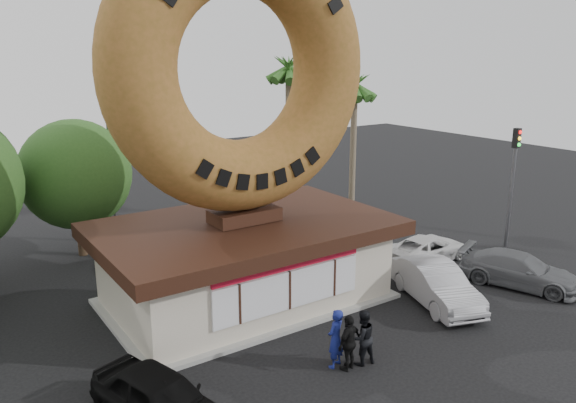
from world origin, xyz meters
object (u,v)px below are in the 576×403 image
at_px(car_white, 427,248).
at_px(person_center, 362,337).
at_px(street_lamp, 113,157).
at_px(traffic_signal, 513,173).
at_px(person_left, 335,338).
at_px(car_black, 161,400).
at_px(giant_donut, 241,69).
at_px(car_silver, 436,284).
at_px(car_grey, 519,270).
at_px(donut_shop, 246,259).
at_px(person_right, 349,342).

bearing_deg(car_white, person_center, 116.26).
height_order(street_lamp, traffic_signal, street_lamp).
height_order(person_left, car_black, person_left).
distance_m(giant_donut, person_left, 9.94).
relative_size(giant_donut, car_silver, 2.16).
bearing_deg(traffic_signal, car_white, 168.13).
relative_size(street_lamp, car_grey, 1.64).
distance_m(car_grey, car_white, 4.33).
distance_m(donut_shop, street_lamp, 10.54).
bearing_deg(person_right, donut_shop, -105.04).
xyz_separation_m(street_lamp, car_silver, (7.92, -14.41, -3.69)).
height_order(street_lamp, car_silver, street_lamp).
distance_m(person_left, person_right, 0.45).
bearing_deg(car_silver, street_lamp, 136.88).
relative_size(donut_shop, traffic_signal, 1.84).
xyz_separation_m(person_left, car_grey, (10.42, 0.57, -0.26)).
relative_size(street_lamp, car_black, 1.78).
height_order(giant_donut, car_white, giant_donut).
bearing_deg(giant_donut, car_white, -6.27).
xyz_separation_m(giant_donut, car_silver, (6.07, -4.41, -8.23)).
bearing_deg(car_white, person_left, 112.40).
height_order(car_silver, car_grey, car_silver).
distance_m(car_black, car_silver, 11.88).
distance_m(giant_donut, traffic_signal, 15.05).
relative_size(person_left, car_black, 0.43).
bearing_deg(car_silver, person_left, -149.14).
bearing_deg(person_center, car_white, -141.86).
bearing_deg(giant_donut, street_lamp, 100.51).
relative_size(giant_donut, car_white, 2.35).
xyz_separation_m(person_right, car_silver, (5.95, 1.78, -0.12)).
bearing_deg(person_left, donut_shop, -112.75).
bearing_deg(car_black, giant_donut, 27.05).
relative_size(donut_shop, person_center, 6.13).
height_order(person_left, person_center, person_left).
bearing_deg(street_lamp, traffic_signal, -37.14).
height_order(person_right, car_black, person_right).
distance_m(street_lamp, car_white, 16.15).
distance_m(person_left, car_silver, 6.35).
distance_m(person_center, car_silver, 5.67).
height_order(donut_shop, giant_donut, giant_donut).
distance_m(car_black, car_white, 15.72).
bearing_deg(donut_shop, person_center, -83.68).
bearing_deg(car_white, person_right, 114.80).
relative_size(person_left, car_white, 0.43).
bearing_deg(street_lamp, car_white, -44.66).
relative_size(person_center, car_grey, 0.37).
xyz_separation_m(traffic_signal, car_grey, (-3.70, -3.23, -3.16)).
height_order(person_left, person_right, person_left).
xyz_separation_m(person_right, car_black, (-5.88, 0.65, -0.15)).
height_order(giant_donut, traffic_signal, giant_donut).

